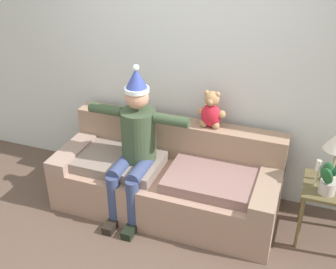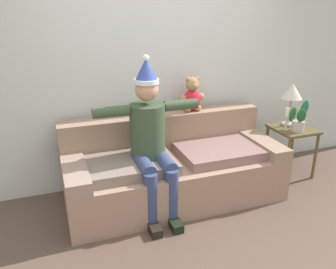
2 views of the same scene
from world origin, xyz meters
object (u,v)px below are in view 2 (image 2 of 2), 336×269
at_px(potted_plant, 299,118).
at_px(table_lamp, 292,93).
at_px(teddy_bear, 192,96).
at_px(candle_tall, 287,116).
at_px(person_seated, 151,137).
at_px(side_table, 292,136).
at_px(couch, 172,168).

bearing_deg(potted_plant, table_lamp, 82.64).
xyz_separation_m(table_lamp, potted_plant, (-0.03, -0.20, -0.24)).
distance_m(teddy_bear, potted_plant, 1.24).
bearing_deg(potted_plant, candle_tall, 139.94).
bearing_deg(teddy_bear, table_lamp, -8.84).
height_order(person_seated, side_table, person_seated).
relative_size(person_seated, teddy_bear, 4.00).
bearing_deg(table_lamp, side_table, -88.83).
bearing_deg(side_table, potted_plant, -104.98).
distance_m(teddy_bear, candle_tall, 1.12).
bearing_deg(person_seated, potted_plant, 2.44).
relative_size(potted_plant, candle_tall, 1.43).
relative_size(person_seated, side_table, 2.60).
bearing_deg(table_lamp, person_seated, -171.34).
relative_size(side_table, table_lamp, 1.15).
distance_m(teddy_bear, table_lamp, 1.19).
relative_size(couch, side_table, 3.78).
height_order(teddy_bear, candle_tall, teddy_bear).
distance_m(couch, potted_plant, 1.55).
height_order(couch, teddy_bear, teddy_bear).
height_order(couch, person_seated, person_seated).
bearing_deg(candle_tall, side_table, 9.00).
height_order(teddy_bear, potted_plant, teddy_bear).
bearing_deg(side_table, candle_tall, -171.00).
xyz_separation_m(person_seated, teddy_bear, (0.62, 0.46, 0.23)).
xyz_separation_m(person_seated, potted_plant, (1.77, 0.08, -0.03)).
relative_size(table_lamp, potted_plant, 1.36).
height_order(potted_plant, candle_tall, potted_plant).
height_order(couch, potted_plant, potted_plant).
bearing_deg(side_table, person_seated, -174.33).
bearing_deg(teddy_bear, side_table, -13.29).
bearing_deg(couch, side_table, 0.48).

